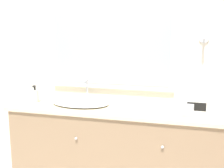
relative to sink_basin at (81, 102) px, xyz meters
name	(u,v)px	position (x,y,z in m)	size (l,w,h in m)	color
wall_back	(132,60)	(0.41, 0.35, 0.35)	(8.00, 0.18, 2.55)	silver
vanity_counter	(125,154)	(0.41, 0.02, -0.47)	(2.07, 0.60, 0.90)	#937556
sink_basin	(81,102)	(0.00, 0.00, 0.00)	(0.53, 0.39, 0.21)	white
soap_bottle	(35,96)	(-0.44, -0.04, 0.04)	(0.07, 0.07, 0.16)	beige
appliance_box	(196,105)	(1.02, 0.05, 0.03)	(0.21, 0.13, 0.11)	white
picture_frame	(186,111)	(0.94, -0.16, 0.04)	(0.12, 0.01, 0.11)	#B2B2B7
hand_towel_near_sink	(164,110)	(0.77, -0.09, 0.00)	(0.20, 0.12, 0.05)	white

